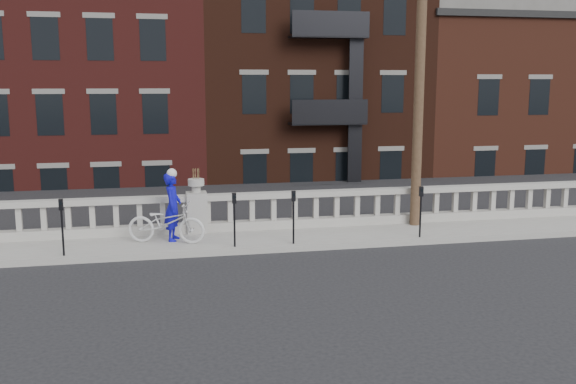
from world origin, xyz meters
The scene contains 12 objects.
ground centered at (0.00, 0.00, 0.00)m, with size 120.00×120.00×0.00m, color black.
sidewalk centered at (0.00, 3.00, 0.07)m, with size 32.00×2.20×0.15m, color gray.
balustrade centered at (0.00, 3.95, 0.64)m, with size 28.00×0.34×1.03m.
planter_pedestal centered at (0.00, 3.95, 0.83)m, with size 0.55×0.55×1.76m.
lower_level centered at (0.56, 23.04, 2.63)m, with size 80.00×44.00×20.80m.
utility_pole centered at (6.20, 3.60, 5.24)m, with size 1.60×0.28×10.00m.
parking_meter_b centered at (-3.26, 2.15, 1.00)m, with size 0.10×0.09×1.36m.
parking_meter_c centered at (0.81, 2.15, 1.00)m, with size 0.10×0.09×1.36m.
parking_meter_d centered at (2.31, 2.15, 1.00)m, with size 0.10×0.09×1.36m.
parking_meter_e centered at (5.74, 2.15, 1.00)m, with size 0.10×0.09×1.36m.
bicycle centered at (-0.84, 2.90, 0.68)m, with size 0.70×2.00×1.05m, color silver.
cyclist centered at (-0.66, 3.15, 1.04)m, with size 0.65×0.42×1.77m, color #0D0BA8.
Camera 1 is at (-1.05, -13.33, 4.21)m, focal length 40.00 mm.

